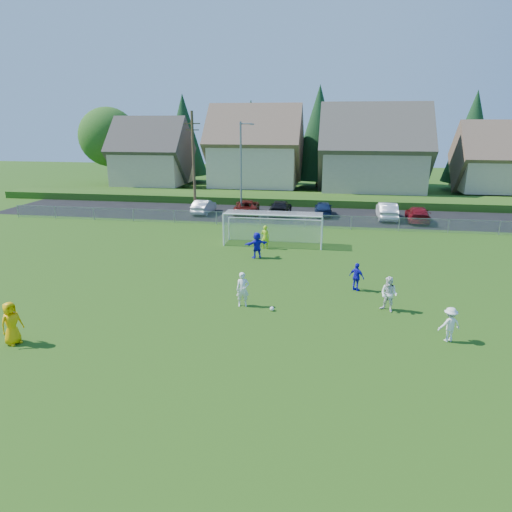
% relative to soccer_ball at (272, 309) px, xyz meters
% --- Properties ---
extents(ground, '(160.00, 160.00, 0.00)m').
position_rel_soccer_ball_xyz_m(ground, '(-1.59, -3.35, -0.11)').
color(ground, '#193D0C').
rests_on(ground, ground).
extents(asphalt_lot, '(60.00, 60.00, 0.00)m').
position_rel_soccer_ball_xyz_m(asphalt_lot, '(-1.59, 24.15, -0.10)').
color(asphalt_lot, black).
rests_on(asphalt_lot, ground).
extents(grass_embankment, '(70.00, 6.00, 0.80)m').
position_rel_soccer_ball_xyz_m(grass_embankment, '(-1.59, 31.65, 0.29)').
color(grass_embankment, '#1E420F').
rests_on(grass_embankment, ground).
extents(soccer_ball, '(0.22, 0.22, 0.22)m').
position_rel_soccer_ball_xyz_m(soccer_ball, '(0.00, 0.00, 0.00)').
color(soccer_ball, white).
rests_on(soccer_ball, ground).
extents(referee, '(0.89, 1.07, 1.88)m').
position_rel_soccer_ball_xyz_m(referee, '(-10.31, -5.25, 0.83)').
color(referee, '#FFB405').
rests_on(referee, ground).
extents(player_white_a, '(0.74, 0.58, 1.78)m').
position_rel_soccer_ball_xyz_m(player_white_a, '(-1.55, 0.39, 0.78)').
color(player_white_a, white).
rests_on(player_white_a, ground).
extents(player_white_b, '(1.09, 1.04, 1.78)m').
position_rel_soccer_ball_xyz_m(player_white_b, '(5.66, 0.92, 0.78)').
color(player_white_b, white).
rests_on(player_white_b, ground).
extents(player_white_c, '(1.13, 0.87, 1.53)m').
position_rel_soccer_ball_xyz_m(player_white_c, '(7.87, -1.94, 0.66)').
color(player_white_c, white).
rests_on(player_white_c, ground).
extents(player_blue_a, '(0.98, 0.86, 1.58)m').
position_rel_soccer_ball_xyz_m(player_blue_a, '(4.23, 3.59, 0.68)').
color(player_blue_a, '#1915C9').
rests_on(player_blue_a, ground).
extents(player_blue_b, '(1.70, 1.32, 1.80)m').
position_rel_soccer_ball_xyz_m(player_blue_b, '(-2.25, 8.92, 0.79)').
color(player_blue_b, '#1915C9').
rests_on(player_blue_b, ground).
extents(goalkeeper, '(0.71, 0.55, 1.74)m').
position_rel_soccer_ball_xyz_m(goalkeeper, '(-2.03, 11.34, 0.76)').
color(goalkeeper, '#AEE51A').
rests_on(goalkeeper, ground).
extents(car_b, '(1.62, 4.25, 1.38)m').
position_rel_soccer_ball_xyz_m(car_b, '(-10.15, 23.49, 0.58)').
color(car_b, silver).
rests_on(car_b, ground).
extents(car_c, '(3.08, 5.52, 1.46)m').
position_rel_soccer_ball_xyz_m(car_c, '(-5.76, 23.89, 0.62)').
color(car_c, '#4E0E08').
rests_on(car_c, ground).
extents(car_d, '(2.17, 5.07, 1.46)m').
position_rel_soccer_ball_xyz_m(car_d, '(-2.36, 23.87, 0.62)').
color(car_d, black).
rests_on(car_d, ground).
extents(car_e, '(1.83, 4.25, 1.43)m').
position_rel_soccer_ball_xyz_m(car_e, '(1.85, 24.44, 0.60)').
color(car_e, '#132145').
rests_on(car_e, ground).
extents(car_f, '(1.73, 4.89, 1.61)m').
position_rel_soccer_ball_xyz_m(car_f, '(7.91, 23.69, 0.69)').
color(car_f, silver).
rests_on(car_f, ground).
extents(car_g, '(2.26, 4.95, 1.40)m').
position_rel_soccer_ball_xyz_m(car_g, '(10.60, 22.92, 0.59)').
color(car_g, maroon).
rests_on(car_g, ground).
extents(soccer_goal, '(7.42, 1.90, 2.50)m').
position_rel_soccer_ball_xyz_m(soccer_goal, '(-1.59, 12.70, 1.52)').
color(soccer_goal, white).
rests_on(soccer_goal, ground).
extents(chainlink_fence, '(52.06, 0.06, 1.20)m').
position_rel_soccer_ball_xyz_m(chainlink_fence, '(-1.59, 18.65, 0.52)').
color(chainlink_fence, gray).
rests_on(chainlink_fence, ground).
extents(streetlight, '(1.38, 0.18, 9.00)m').
position_rel_soccer_ball_xyz_m(streetlight, '(-6.03, 22.65, 4.73)').
color(streetlight, slate).
rests_on(streetlight, ground).
extents(utility_pole, '(1.60, 0.26, 10.00)m').
position_rel_soccer_ball_xyz_m(utility_pole, '(-11.09, 23.65, 5.04)').
color(utility_pole, '#473321').
rests_on(utility_pole, ground).
extents(houses_row, '(53.90, 11.45, 13.27)m').
position_rel_soccer_ball_xyz_m(houses_row, '(0.39, 39.12, 7.22)').
color(houses_row, tan).
rests_on(houses_row, ground).
extents(tree_row, '(65.98, 12.36, 13.80)m').
position_rel_soccer_ball_xyz_m(tree_row, '(-0.54, 45.39, 6.80)').
color(tree_row, '#382616').
rests_on(tree_row, ground).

